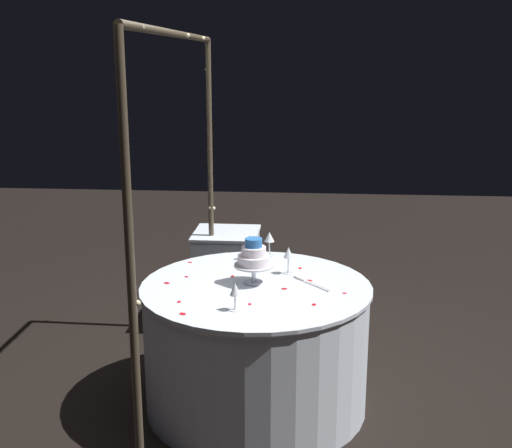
{
  "coord_description": "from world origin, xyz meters",
  "views": [
    {
      "loc": [
        -3.33,
        -0.28,
        1.93
      ],
      "look_at": [
        0.0,
        0.0,
        1.07
      ],
      "focal_mm": 45.19,
      "sensor_mm": 36.0,
      "label": 1
    }
  ],
  "objects": [
    {
      "name": "rose_petal_5",
      "position": [
        0.1,
        -0.29,
        0.72
      ],
      "size": [
        0.03,
        0.04,
        0.0
      ],
      "primitive_type": "ellipsoid",
      "rotation": [
        0.0,
        0.0,
        1.26
      ],
      "color": "red",
      "rests_on": "main_table"
    },
    {
      "name": "wine_glass_1",
      "position": [
        -0.37,
        0.07,
        0.82
      ],
      "size": [
        0.06,
        0.06,
        0.14
      ],
      "color": "silver",
      "rests_on": "main_table"
    },
    {
      "name": "rose_petal_0",
      "position": [
        0.1,
        0.41,
        0.72
      ],
      "size": [
        0.03,
        0.03,
        0.0
      ],
      "primitive_type": "ellipsoid",
      "rotation": [
        0.0,
        0.0,
        4.05
      ],
      "color": "red",
      "rests_on": "main_table"
    },
    {
      "name": "rose_petal_2",
      "position": [
        0.37,
        0.44,
        0.72
      ],
      "size": [
        0.03,
        0.03,
        0.0
      ],
      "primitive_type": "ellipsoid",
      "rotation": [
        0.0,
        0.0,
        1.26
      ],
      "color": "red",
      "rests_on": "main_table"
    },
    {
      "name": "rose_petal_4",
      "position": [
        -0.27,
        -0.32,
        0.72
      ],
      "size": [
        0.04,
        0.03,
        0.0
      ],
      "primitive_type": "ellipsoid",
      "rotation": [
        0.0,
        0.0,
        2.95
      ],
      "color": "red",
      "rests_on": "main_table"
    },
    {
      "name": "rose_petal_1",
      "position": [
        -0.29,
        0.37,
        0.72
      ],
      "size": [
        0.03,
        0.02,
        0.0
      ],
      "primitive_type": "ellipsoid",
      "rotation": [
        0.0,
        0.0,
        6.28
      ],
      "color": "red",
      "rests_on": "main_table"
    },
    {
      "name": "rose_petal_11",
      "position": [
        -0.44,
        0.32,
        0.72
      ],
      "size": [
        0.05,
        0.05,
        0.0
      ],
      "primitive_type": "ellipsoid",
      "rotation": [
        0.0,
        0.0,
        4.03
      ],
      "color": "red",
      "rests_on": "main_table"
    },
    {
      "name": "wine_glass_2",
      "position": [
        0.21,
        -0.17,
        0.84
      ],
      "size": [
        0.06,
        0.06,
        0.16
      ],
      "color": "silver",
      "rests_on": "main_table"
    },
    {
      "name": "ground_plane",
      "position": [
        0.0,
        0.0,
        0.0
      ],
      "size": [
        12.0,
        12.0,
        0.0
      ],
      "primitive_type": "plane",
      "color": "black"
    },
    {
      "name": "rose_petal_7",
      "position": [
        0.31,
        -0.24,
        0.72
      ],
      "size": [
        0.03,
        0.02,
        0.0
      ],
      "primitive_type": "ellipsoid",
      "rotation": [
        0.0,
        0.0,
        3.27
      ],
      "color": "red",
      "rests_on": "main_table"
    },
    {
      "name": "rose_petal_6",
      "position": [
        -0.05,
        -0.16,
        0.72
      ],
      "size": [
        0.03,
        0.04,
        0.0
      ],
      "primitive_type": "ellipsoid",
      "rotation": [
        0.0,
        0.0,
        1.78
      ],
      "color": "red",
      "rests_on": "main_table"
    },
    {
      "name": "cake_knife",
      "position": [
        0.05,
        -0.29,
        0.72
      ],
      "size": [
        0.24,
        0.21,
        0.01
      ],
      "color": "silver",
      "rests_on": "main_table"
    },
    {
      "name": "rose_petal_9",
      "position": [
        -0.09,
        -0.48,
        0.72
      ],
      "size": [
        0.02,
        0.03,
        0.0
      ],
      "primitive_type": "ellipsoid",
      "rotation": [
        0.0,
        0.0,
        4.77
      ],
      "color": "red",
      "rests_on": "main_table"
    },
    {
      "name": "rose_petal_8",
      "position": [
        -0.29,
        0.01,
        0.72
      ],
      "size": [
        0.03,
        0.03,
        0.0
      ],
      "primitive_type": "ellipsoid",
      "rotation": [
        0.0,
        0.0,
        0.33
      ],
      "color": "red",
      "rests_on": "main_table"
    },
    {
      "name": "tiered_cake",
      "position": [
        0.03,
        0.02,
        0.87
      ],
      "size": [
        0.22,
        0.22,
        0.26
      ],
      "color": "silver",
      "rests_on": "main_table"
    },
    {
      "name": "wine_glass_0",
      "position": [
        0.54,
        -0.04,
        0.84
      ],
      "size": [
        0.06,
        0.06,
        0.16
      ],
      "color": "silver",
      "rests_on": "main_table"
    },
    {
      "name": "rose_petal_10",
      "position": [
        -0.01,
        0.5,
        0.72
      ],
      "size": [
        0.04,
        0.04,
        0.0
      ],
      "primitive_type": "ellipsoid",
      "rotation": [
        0.0,
        0.0,
        4.11
      ],
      "color": "red",
      "rests_on": "main_table"
    },
    {
      "name": "rose_petal_3",
      "position": [
        0.13,
        0.15,
        0.72
      ],
      "size": [
        0.03,
        0.02,
        0.0
      ],
      "primitive_type": "ellipsoid",
      "rotation": [
        0.0,
        0.0,
        6.21
      ],
      "color": "red",
      "rests_on": "main_table"
    },
    {
      "name": "wine_glass_3",
      "position": [
        0.46,
        0.08,
        0.84
      ],
      "size": [
        0.06,
        0.06,
        0.16
      ],
      "color": "silver",
      "rests_on": "main_table"
    },
    {
      "name": "main_table",
      "position": [
        0.0,
        0.0,
        0.36
      ],
      "size": [
        1.28,
        1.28,
        0.72
      ],
      "color": "silver",
      "rests_on": "ground"
    },
    {
      "name": "decorative_arch",
      "position": [
        0.0,
        0.4,
        1.36
      ],
      "size": [
        2.07,
        0.06,
        2.07
      ],
      "color": "#473D2D",
      "rests_on": "ground"
    },
    {
      "name": "side_table",
      "position": [
        1.11,
        0.31,
        0.36
      ],
      "size": [
        0.47,
        0.47,
        0.72
      ],
      "color": "silver",
      "rests_on": "ground"
    }
  ]
}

